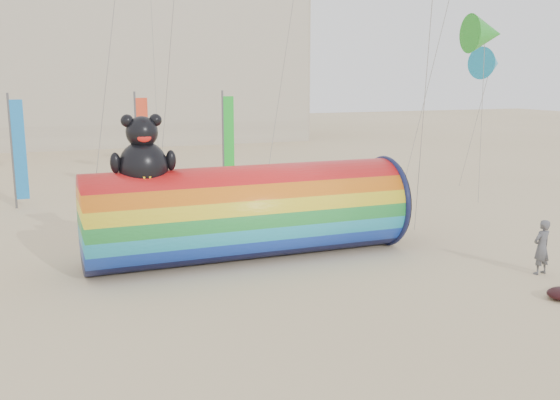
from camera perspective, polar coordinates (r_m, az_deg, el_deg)
name	(u,v)px	position (r m, az deg, el deg)	size (l,w,h in m)	color
ground	(283,298)	(17.07, 0.28, -8.97)	(160.00, 160.00, 0.00)	#CCB58C
windsock_assembly	(248,210)	(20.44, -2.98, -0.87)	(10.56, 3.22, 4.87)	red
kite_handler	(542,247)	(20.42, 22.81, -4.00)	(0.61, 0.40, 1.69)	#4C4D52
festival_banners	(134,145)	(31.25, -13.19, 4.94)	(10.80, 1.20, 5.20)	#59595E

